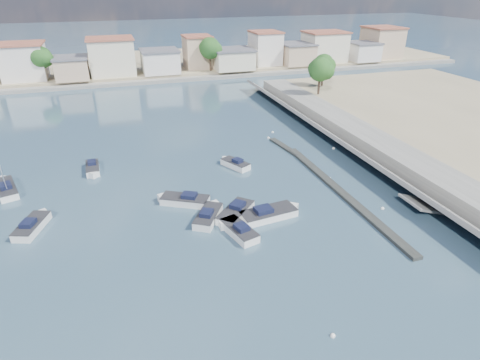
# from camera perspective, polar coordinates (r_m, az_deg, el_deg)

# --- Properties ---
(ground) EXTENTS (400.00, 400.00, 0.00)m
(ground) POSITION_cam_1_polar(r_m,az_deg,el_deg) (70.10, -3.73, 8.53)
(ground) COLOR #2C4359
(ground) RESTS_ON ground
(seawall_walkway) EXTENTS (5.00, 90.00, 1.80)m
(seawall_walkway) POSITION_cam_1_polar(r_m,az_deg,el_deg) (55.24, 22.80, 2.32)
(seawall_walkway) COLOR slate
(seawall_walkway) RESTS_ON ground
(breakwater) EXTENTS (2.00, 31.02, 0.35)m
(breakwater) POSITION_cam_1_polar(r_m,az_deg,el_deg) (48.88, 12.34, -0.17)
(breakwater) COLOR black
(breakwater) RESTS_ON ground
(far_shore_land) EXTENTS (160.00, 40.00, 1.40)m
(far_shore_land) POSITION_cam_1_polar(r_m,az_deg,el_deg) (119.64, -10.26, 16.11)
(far_shore_land) COLOR gray
(far_shore_land) RESTS_ON ground
(far_shore_quay) EXTENTS (160.00, 2.50, 0.80)m
(far_shore_quay) POSITION_cam_1_polar(r_m,az_deg,el_deg) (99.34, -8.36, 13.97)
(far_shore_quay) COLOR slate
(far_shore_quay) RESTS_ON ground
(far_town) EXTENTS (113.01, 12.80, 8.35)m
(far_town) POSITION_cam_1_polar(r_m,az_deg,el_deg) (106.41, -3.19, 17.51)
(far_town) COLOR beige
(far_town) RESTS_ON far_shore_land
(shore_trees) EXTENTS (74.56, 38.32, 7.92)m
(shore_trees) POSITION_cam_1_polar(r_m,az_deg,el_deg) (97.20, -3.21, 17.42)
(shore_trees) COLOR #38281E
(shore_trees) RESTS_ON ground
(motorboat_a) EXTENTS (2.91, 5.10, 1.48)m
(motorboat_a) POSITION_cam_1_polar(r_m,az_deg,el_deg) (38.41, -0.34, -7.09)
(motorboat_a) COLOR silver
(motorboat_a) RESTS_ON ground
(motorboat_b) EXTENTS (3.95, 4.84, 1.48)m
(motorboat_b) POSITION_cam_1_polar(r_m,az_deg,el_deg) (40.74, -4.44, -5.02)
(motorboat_b) COLOR silver
(motorboat_b) RESTS_ON ground
(motorboat_c) EXTENTS (5.48, 4.18, 1.48)m
(motorboat_c) POSITION_cam_1_polar(r_m,az_deg,el_deg) (43.71, -8.16, -2.86)
(motorboat_c) COLOR silver
(motorboat_c) RESTS_ON ground
(motorboat_d) EXTENTS (4.90, 4.95, 1.48)m
(motorboat_d) POSITION_cam_1_polar(r_m,az_deg,el_deg) (40.81, -0.81, -4.87)
(motorboat_d) COLOR silver
(motorboat_d) RESTS_ON ground
(motorboat_e) EXTENTS (3.25, 5.10, 1.48)m
(motorboat_e) POSITION_cam_1_polar(r_m,az_deg,el_deg) (43.94, -27.34, -5.72)
(motorboat_e) COLOR silver
(motorboat_e) RESTS_ON ground
(motorboat_f) EXTENTS (3.27, 4.38, 1.48)m
(motorboat_f) POSITION_cam_1_polar(r_m,az_deg,el_deg) (51.77, -0.82, 2.30)
(motorboat_f) COLOR silver
(motorboat_f) RESTS_ON ground
(motorboat_g) EXTENTS (1.70, 4.59, 1.48)m
(motorboat_g) POSITION_cam_1_polar(r_m,az_deg,el_deg) (53.62, -20.20, 1.46)
(motorboat_g) COLOR silver
(motorboat_g) RESTS_ON ground
(motorboat_h) EXTENTS (6.55, 2.94, 1.48)m
(motorboat_h) POSITION_cam_1_polar(r_m,az_deg,el_deg) (41.03, 4.43, -4.77)
(motorboat_h) COLOR silver
(motorboat_h) RESTS_ON ground
(sailboat) EXTENTS (3.41, 6.13, 9.00)m
(sailboat) POSITION_cam_1_polar(r_m,az_deg,el_deg) (52.92, -30.32, -0.98)
(sailboat) COLOR silver
(sailboat) RESTS_ON ground
(mooring_buoys) EXTENTS (17.51, 39.24, 0.38)m
(mooring_buoys) POSITION_cam_1_polar(r_m,az_deg,el_deg) (50.85, 10.42, 0.96)
(mooring_buoys) COLOR white
(mooring_buoys) RESTS_ON ground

